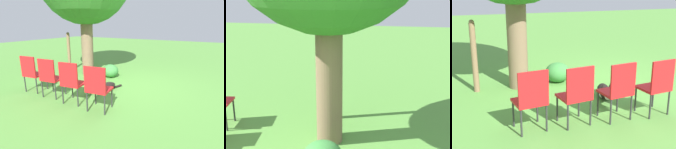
{
  "view_description": "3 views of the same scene",
  "coord_description": "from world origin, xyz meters",
  "views": [
    {
      "loc": [
        -4.35,
        -2.2,
        1.68
      ],
      "look_at": [
        -0.71,
        -0.06,
        0.46
      ],
      "focal_mm": 28.0,
      "sensor_mm": 36.0,
      "label": 1
    },
    {
      "loc": [
        1.15,
        -2.79,
        2.35
      ],
      "look_at": [
        0.41,
        1.59,
        1.04
      ],
      "focal_mm": 50.0,
      "sensor_mm": 36.0,
      "label": 2
    },
    {
      "loc": [
        -5.76,
        2.51,
        2.1
      ],
      "look_at": [
        -0.92,
        0.92,
        0.56
      ],
      "focal_mm": 50.0,
      "sensor_mm": 36.0,
      "label": 3
    }
  ],
  "objects": [
    {
      "name": "red_chair_1",
      "position": [
        -1.76,
        0.32,
        0.53
      ],
      "size": [
        0.48,
        0.5,
        0.94
      ],
      "rotation": [
        0.0,
        0.0,
        0.14
      ],
      "color": "red",
      "rests_on": "ground_plane"
    },
    {
      "name": "red_chair_3",
      "position": [
        -1.73,
        1.67,
        0.53
      ],
      "size": [
        0.48,
        0.5,
        0.94
      ],
      "rotation": [
        0.0,
        0.0,
        0.14
      ],
      "color": "red",
      "rests_on": "ground_plane"
    },
    {
      "name": "red_chair_0",
      "position": [
        -1.77,
        -0.36,
        0.53
      ],
      "size": [
        0.48,
        0.5,
        0.94
      ],
      "rotation": [
        0.0,
        0.0,
        0.14
      ],
      "color": "red",
      "rests_on": "ground_plane"
    },
    {
      "name": "dog",
      "position": [
        -0.86,
        0.12,
        0.14
      ],
      "size": [
        1.05,
        0.45,
        0.39
      ],
      "rotation": [
        0.0,
        0.0,
        2.83
      ],
      "color": "black",
      "rests_on": "ground_plane"
    },
    {
      "name": "fence_post",
      "position": [
        0.28,
        2.34,
        0.71
      ],
      "size": [
        0.11,
        0.11,
        1.41
      ],
      "color": "#846647",
      "rests_on": "ground_plane"
    },
    {
      "name": "ground_plane",
      "position": [
        0.0,
        0.0,
        0.0
      ],
      "size": [
        30.0,
        30.0,
        0.0
      ],
      "primitive_type": "plane",
      "color": "#56933D"
    },
    {
      "name": "low_shrub",
      "position": [
        0.38,
        0.64,
        0.21
      ],
      "size": [
        0.53,
        0.53,
        0.42
      ],
      "color": "#3D843D",
      "rests_on": "ground_plane"
    },
    {
      "name": "red_chair_2",
      "position": [
        -1.74,
        1.0,
        0.53
      ],
      "size": [
        0.48,
        0.5,
        0.94
      ],
      "rotation": [
        0.0,
        0.0,
        0.14
      ],
      "color": "red",
      "rests_on": "ground_plane"
    }
  ]
}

